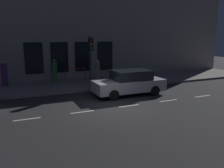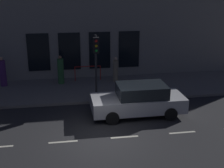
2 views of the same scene
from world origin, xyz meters
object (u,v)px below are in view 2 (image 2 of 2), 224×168
(pedestrian_0, at_px, (61,71))
(pedestrian_2, at_px, (3,73))
(traffic_light, at_px, (96,54))
(parked_car_0, at_px, (139,100))
(pedestrian_1, at_px, (116,70))

(pedestrian_0, distance_m, pedestrian_2, 3.54)
(traffic_light, height_order, parked_car_0, traffic_light)
(parked_car_0, height_order, pedestrian_2, pedestrian_2)
(parked_car_0, relative_size, pedestrian_0, 2.52)
(parked_car_0, height_order, pedestrian_0, pedestrian_0)
(parked_car_0, xyz_separation_m, pedestrian_2, (5.32, 7.32, 0.20))
(pedestrian_0, relative_size, pedestrian_1, 1.12)
(traffic_light, relative_size, pedestrian_0, 1.95)
(pedestrian_0, bearing_deg, pedestrian_1, 30.23)
(traffic_light, xyz_separation_m, pedestrian_0, (3.08, 1.93, -1.71))
(pedestrian_2, bearing_deg, pedestrian_0, -169.98)
(pedestrian_1, bearing_deg, pedestrian_0, 47.45)
(pedestrian_0, xyz_separation_m, pedestrian_2, (0.09, 3.54, 0.01))
(traffic_light, distance_m, parked_car_0, 3.41)
(pedestrian_0, height_order, pedestrian_2, pedestrian_2)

